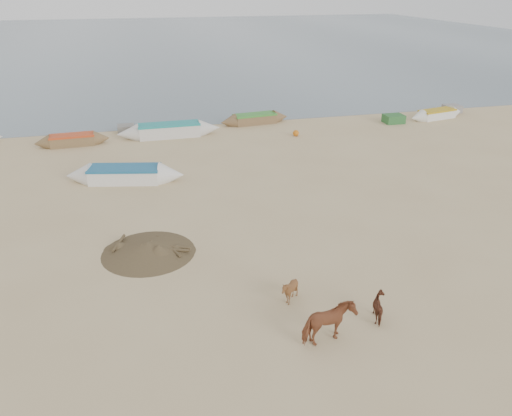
# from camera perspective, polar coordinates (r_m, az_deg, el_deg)

# --- Properties ---
(ground) EXTENTS (140.00, 140.00, 0.00)m
(ground) POSITION_cam_1_polar(r_m,az_deg,el_deg) (19.39, 2.91, -7.50)
(ground) COLOR tan
(ground) RESTS_ON ground
(sea) EXTENTS (160.00, 160.00, 0.00)m
(sea) POSITION_cam_1_polar(r_m,az_deg,el_deg) (98.32, -11.74, 18.22)
(sea) COLOR slate
(sea) RESTS_ON ground
(cow_adult) EXTENTS (1.80, 1.12, 1.41)m
(cow_adult) POSITION_cam_1_polar(r_m,az_deg,el_deg) (15.86, 8.28, -12.94)
(cow_adult) COLOR brown
(cow_adult) RESTS_ON ground
(calf_front) EXTENTS (0.92, 0.83, 0.97)m
(calf_front) POSITION_cam_1_polar(r_m,az_deg,el_deg) (17.59, 3.89, -9.37)
(calf_front) COLOR brown
(calf_front) RESTS_ON ground
(calf_right) EXTENTS (0.87, 0.98, 0.87)m
(calf_right) POSITION_cam_1_polar(r_m,az_deg,el_deg) (17.31, 14.13, -11.01)
(calf_right) COLOR #5C2F1D
(calf_right) RESTS_ON ground
(near_canoe) EXTENTS (6.72, 2.84, 0.86)m
(near_canoe) POSITION_cam_1_polar(r_m,az_deg,el_deg) (28.74, -14.75, 3.73)
(near_canoe) COLOR silver
(near_canoe) RESTS_ON ground
(debris_pile) EXTENTS (4.72, 4.72, 0.48)m
(debris_pile) POSITION_cam_1_polar(r_m,az_deg,el_deg) (21.11, -12.22, -4.45)
(debris_pile) COLOR brown
(debris_pile) RESTS_ON ground
(waterline_canoes) EXTENTS (49.06, 4.12, 0.98)m
(waterline_canoes) POSITION_cam_1_polar(r_m,az_deg,el_deg) (37.30, -15.28, 8.46)
(waterline_canoes) COLOR brown
(waterline_canoes) RESTS_ON ground
(beach_clutter) EXTENTS (45.03, 4.69, 0.64)m
(beach_clutter) POSITION_cam_1_polar(r_m,az_deg,el_deg) (37.74, -0.05, 9.31)
(beach_clutter) COLOR #2A5E2D
(beach_clutter) RESTS_ON ground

